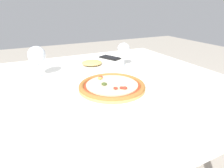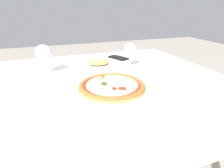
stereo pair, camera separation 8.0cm
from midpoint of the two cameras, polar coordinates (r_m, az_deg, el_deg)
The scene contains 6 objects.
dining_table at distance 0.91m, azimuth -10.36°, elevation -4.82°, with size 1.42×1.13×0.76m.
pizza_plate at distance 0.81m, azimuth -2.85°, elevation -0.91°, with size 0.31×0.31×0.04m.
wine_glass_far_left at distance 1.01m, azimuth -24.09°, elevation 7.90°, with size 0.09×0.09×0.16m.
wine_glass_far_right at distance 1.10m, azimuth 1.45°, elevation 10.28°, with size 0.08×0.08×0.14m.
cell_phone at distance 1.31m, azimuth -2.35°, elevation 8.01°, with size 0.12×0.16×0.01m.
side_plate at distance 1.15m, azimuth -8.13°, elevation 5.95°, with size 0.21×0.21×0.03m.
Camera 1 is at (-0.24, -0.77, 1.10)m, focal length 30.00 mm.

